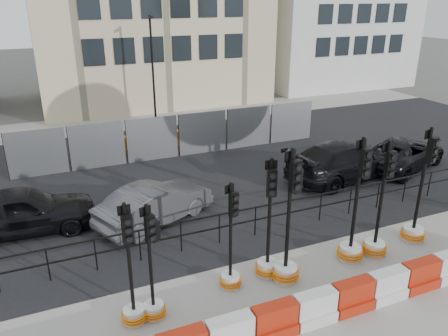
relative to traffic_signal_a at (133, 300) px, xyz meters
name	(u,v)px	position (x,y,z in m)	size (l,w,h in m)	color
ground	(274,255)	(4.30, 1.19, -0.63)	(120.00, 120.00, 0.00)	#51514C
sidewalk_near	(337,321)	(4.30, -1.81, -0.62)	(40.00, 6.00, 0.02)	gray
road	(193,171)	(4.30, 8.19, -0.61)	(40.00, 14.00, 0.03)	black
sidewalk_far	(144,120)	(4.30, 17.19, -0.62)	(40.00, 4.00, 0.02)	gray
kerb_railing	(255,216)	(4.30, 2.39, 0.06)	(18.00, 0.04, 1.00)	black
heras_fencing	(173,138)	(4.29, 10.99, 0.05)	(14.33, 1.72, 2.00)	gray
lamp_post_far	(153,68)	(4.80, 16.17, 2.60)	(0.12, 0.56, 6.00)	black
barrier_row	(334,303)	(4.30, -1.61, -0.26)	(12.55, 0.50, 0.80)	#A9250D
traffic_signal_a	(133,300)	(0.00, 0.00, 0.00)	(0.60, 0.60, 3.04)	silver
traffic_signal_b	(153,292)	(0.47, 0.00, 0.07)	(0.58, 0.58, 2.92)	silver
traffic_signal_c	(231,267)	(2.56, 0.34, -0.02)	(0.58, 0.58, 2.92)	silver
traffic_signal_d	(287,251)	(4.00, 0.02, 0.25)	(0.73, 0.73, 3.69)	silver
traffic_signal_e	(268,253)	(3.66, 0.42, 0.06)	(0.66, 0.66, 3.35)	silver
traffic_signal_f	(353,233)	(6.18, 0.14, 0.24)	(0.72, 0.72, 3.65)	silver
traffic_signal_g	(377,233)	(6.97, 0.06, 0.09)	(0.69, 0.69, 3.48)	silver
traffic_signal_h	(416,219)	(8.61, 0.24, 0.12)	(0.71, 0.71, 3.60)	silver
car_a	(22,211)	(-2.30, 5.45, 0.12)	(4.54, 2.14, 1.50)	black
car_b	(155,204)	(1.70, 4.48, 0.04)	(4.27, 2.97, 1.33)	#48484D
car_c	(345,160)	(9.75, 5.09, 0.14)	(5.55, 2.90, 1.54)	black
car_d	(402,153)	(12.78, 5.11, 0.02)	(5.11, 3.55, 1.30)	black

